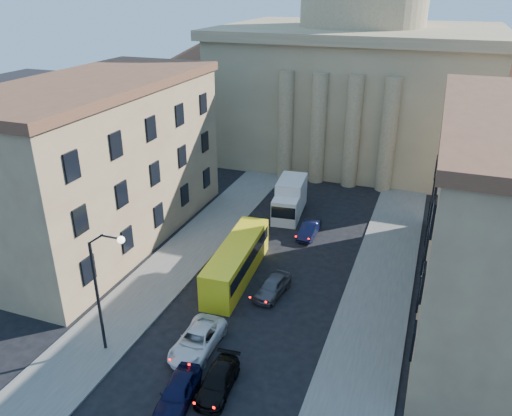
{
  "coord_description": "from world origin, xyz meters",
  "views": [
    {
      "loc": [
        10.88,
        -13.1,
        22.09
      ],
      "look_at": [
        -0.53,
        17.81,
        7.18
      ],
      "focal_mm": 35.0,
      "sensor_mm": 36.0,
      "label": 1
    }
  ],
  "objects_px": {
    "car_left_near": "(178,392)",
    "box_truck": "(290,199)",
    "city_bus": "(237,260)",
    "street_lamp": "(102,283)"
  },
  "relations": [
    {
      "from": "car_left_near",
      "to": "box_truck",
      "type": "xyz_separation_m",
      "value": [
        -1.42,
        26.82,
        0.96
      ]
    },
    {
      "from": "street_lamp",
      "to": "box_truck",
      "type": "xyz_separation_m",
      "value": [
        4.74,
        24.45,
        -3.58
      ]
    },
    {
      "from": "city_bus",
      "to": "street_lamp",
      "type": "bearing_deg",
      "value": -114.36
    },
    {
      "from": "car_left_near",
      "to": "box_truck",
      "type": "relative_size",
      "value": 0.65
    },
    {
      "from": "box_truck",
      "to": "car_left_near",
      "type": "bearing_deg",
      "value": -92.79
    },
    {
      "from": "box_truck",
      "to": "city_bus",
      "type": "bearing_deg",
      "value": -98.0
    },
    {
      "from": "city_bus",
      "to": "car_left_near",
      "type": "bearing_deg",
      "value": -85.63
    },
    {
      "from": "car_left_near",
      "to": "box_truck",
      "type": "distance_m",
      "value": 26.87
    },
    {
      "from": "street_lamp",
      "to": "box_truck",
      "type": "relative_size",
      "value": 1.3
    },
    {
      "from": "city_bus",
      "to": "box_truck",
      "type": "relative_size",
      "value": 1.58
    }
  ]
}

